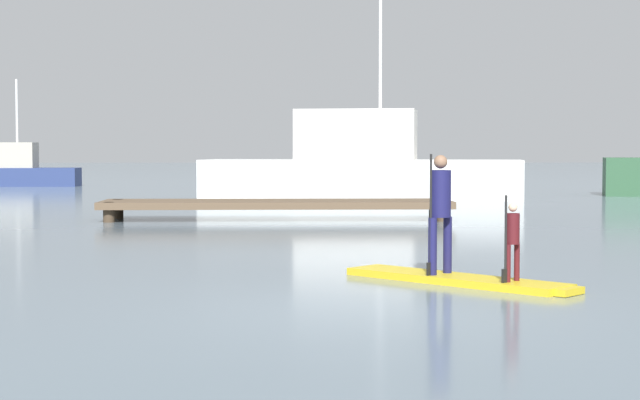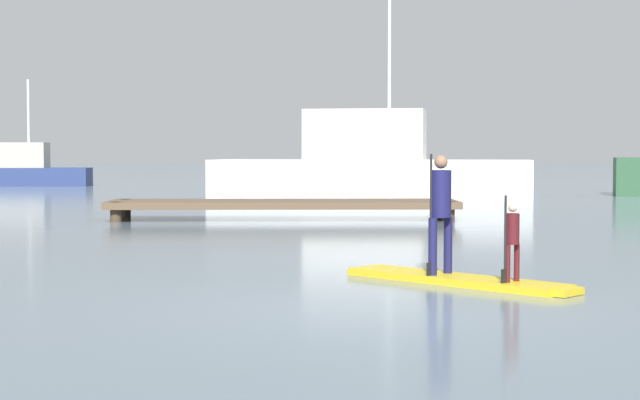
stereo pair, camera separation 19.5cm
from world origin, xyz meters
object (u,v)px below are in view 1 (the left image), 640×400
paddler_child_solo (512,238)px  fishing_boat_white_large (360,167)px  paddleboard_near (459,280)px  paddler_adult (440,206)px  motor_boat_small_navy (8,170)px

paddler_child_solo → fishing_boat_white_large: bearing=90.5°
paddleboard_near → fishing_boat_white_large: size_ratio=0.25×
paddler_adult → motor_boat_small_navy: motor_boat_small_navy is taller
paddler_child_solo → motor_boat_small_navy: 40.56m
paddler_child_solo → motor_boat_small_navy: motor_boat_small_navy is taller
paddleboard_near → paddler_child_solo: 1.05m
fishing_boat_white_large → motor_boat_small_navy: 20.55m
paddler_adult → paddler_child_solo: bearing=-45.9°
paddleboard_near → fishing_boat_white_large: (0.37, 23.71, 1.12)m
paddleboard_near → fishing_boat_white_large: fishing_boat_white_large is taller
paddleboard_near → motor_boat_small_navy: 39.77m
paddler_adult → fishing_boat_white_large: size_ratio=0.14×
paddler_child_solo → fishing_boat_white_large: (-0.22, 24.32, 0.49)m
paddleboard_near → motor_boat_small_navy: motor_boat_small_navy is taller
paddler_adult → motor_boat_small_navy: bearing=113.0°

